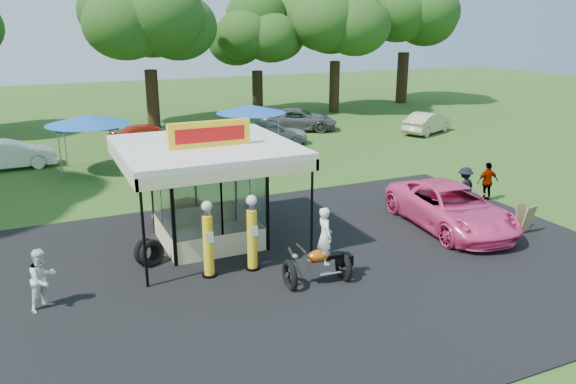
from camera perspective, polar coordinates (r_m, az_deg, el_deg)
name	(u,v)px	position (r m, az deg, el deg)	size (l,w,h in m)	color
ground	(334,294)	(15.61, 4.65, -10.24)	(120.00, 120.00, 0.00)	#2D571B
asphalt_apron	(302,265)	(17.20, 1.40, -7.43)	(20.00, 14.00, 0.04)	black
gas_station_kiosk	(207,191)	(18.54, -8.19, 0.06)	(5.40, 5.40, 4.18)	white
gas_pump_left	(208,241)	(16.20, -8.12, -4.95)	(0.44, 0.44, 2.34)	black
gas_pump_right	(252,235)	(16.52, -3.67, -4.36)	(0.44, 0.44, 2.35)	black
motorcycle	(322,253)	(15.81, 3.49, -6.22)	(1.99, 1.03, 2.33)	black
spare_tires	(149,253)	(17.56, -13.95, -5.99)	(1.08, 0.90, 0.87)	black
a_frame_sign	(525,219)	(21.24, 22.92, -2.53)	(0.61, 0.61, 1.02)	#593819
kiosk_car	(192,209)	(20.96, -9.76, -1.75)	(1.13, 2.82, 0.96)	yellow
pink_sedan	(451,207)	(20.77, 16.19, -1.50)	(2.59, 5.62, 1.56)	#FC448E
spectator_west	(43,279)	(15.76, -23.65, -8.12)	(0.80, 0.62, 1.65)	white
spectator_east_a	(464,187)	(23.33, 17.48, 0.48)	(1.05, 0.60, 1.62)	black
spectator_east_b	(488,182)	(24.42, 19.61, 1.00)	(0.95, 0.39, 1.62)	gray
bg_car_a	(9,155)	(31.31, -26.47, 3.40)	(1.52, 4.37, 1.44)	white
bg_car_b	(150,136)	(33.71, -13.89, 5.51)	(1.95, 4.79, 1.39)	#A6220C
bg_car_c	(271,133)	(33.59, -1.77, 6.05)	(1.76, 4.37, 1.49)	#A1A0A4
bg_car_d	(298,120)	(38.24, 1.06, 7.36)	(2.39, 5.18, 1.44)	#505052
bg_car_e	(427,123)	(38.33, 13.98, 6.85)	(1.47, 4.23, 1.39)	#C2AF94
tent_west	(88,120)	(28.86, -19.62, 6.90)	(4.03, 4.03, 2.82)	gray
tent_east	(251,109)	(31.47, -3.79, 8.39)	(3.84, 3.84, 2.69)	gray
oak_far_c	(147,21)	(39.63, -14.12, 16.51)	(9.51, 9.51, 11.21)	black
oak_far_d	(257,36)	(44.89, -3.20, 15.51)	(7.86, 7.86, 9.36)	black
oak_far_e	(336,20)	(45.74, 4.90, 17.04)	(9.47, 9.47, 11.27)	black
oak_far_f	(406,13)	(52.12, 11.90, 17.35)	(10.01, 10.01, 12.06)	black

